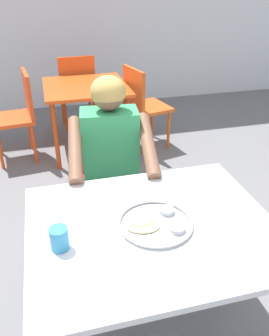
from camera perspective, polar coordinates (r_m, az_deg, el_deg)
name	(u,v)px	position (r m, az deg, el deg)	size (l,w,h in m)	color
ground_plane	(135,332)	(2.11, 0.13, -25.20)	(12.00, 12.00, 0.05)	slate
table_foreground	(152,238)	(1.59, 2.83, -11.36)	(1.07, 0.88, 0.74)	silver
thali_tray	(156,223)	(1.53, 3.47, -8.93)	(0.33, 0.33, 0.03)	#B7BABF
drinking_cup	(59,238)	(1.42, -12.18, -11.09)	(0.08, 0.08, 0.10)	#338CBF
chair_foreground	(109,173)	(2.40, -4.14, -0.87)	(0.44, 0.47, 0.85)	red
diner_foreground	(112,160)	(2.10, -3.76, 1.37)	(0.54, 0.59, 1.19)	#2F2F2F
table_background_red	(86,94)	(3.65, -7.93, 11.94)	(0.82, 0.85, 0.71)	#E04C19
chair_red_left	(19,111)	(3.65, -18.29, 8.86)	(0.45, 0.47, 0.88)	#DE471B
chair_red_right	(142,102)	(3.72, 1.25, 10.72)	(0.47, 0.51, 0.87)	#CC511B
chair_red_far	(77,87)	(4.24, -9.34, 12.86)	(0.44, 0.40, 0.89)	#D64E1B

